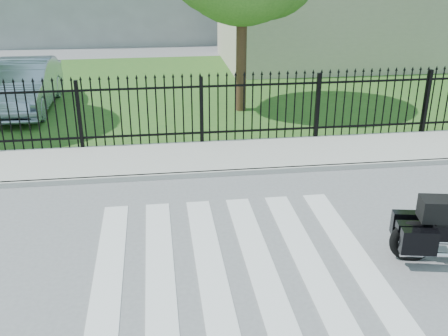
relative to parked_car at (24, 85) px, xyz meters
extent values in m
plane|color=slate|center=(5.15, -9.95, -0.78)|extent=(120.00, 120.00, 0.00)
cube|color=#ADAAA3|center=(5.15, -4.95, -0.72)|extent=(40.00, 2.00, 0.12)
cube|color=#ADAAA3|center=(5.15, -5.95, -0.72)|extent=(40.00, 0.12, 0.12)
cube|color=#285C1F|center=(5.15, 2.05, -0.77)|extent=(40.00, 12.00, 0.02)
cube|color=black|center=(5.15, -3.95, -0.43)|extent=(26.00, 0.04, 0.05)
cube|color=black|center=(5.15, -3.95, 0.77)|extent=(26.00, 0.04, 0.05)
cylinder|color=#382316|center=(6.65, -0.95, 1.30)|extent=(0.32, 0.32, 4.16)
cube|color=beige|center=(12.15, 6.05, 0.97)|extent=(10.00, 6.00, 3.50)
torus|color=black|center=(8.01, -9.74, -0.45)|extent=(0.75, 0.29, 0.73)
cube|color=black|center=(8.29, -9.79, 0.14)|extent=(0.55, 0.47, 0.36)
imported|color=#919EB6|center=(0.00, 0.00, 0.00)|extent=(1.63, 4.63, 1.52)
camera|label=1|loc=(4.02, -16.60, 3.92)|focal=42.00mm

